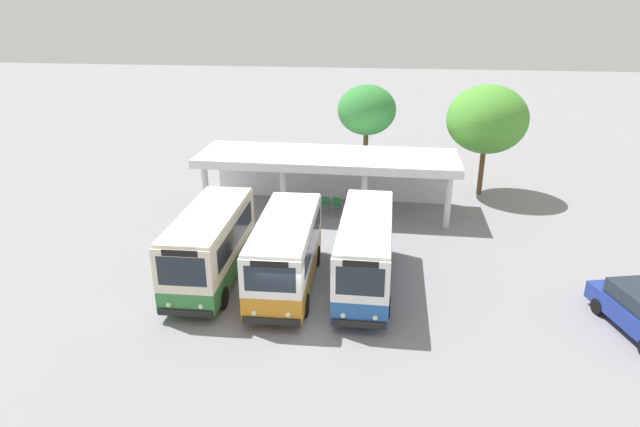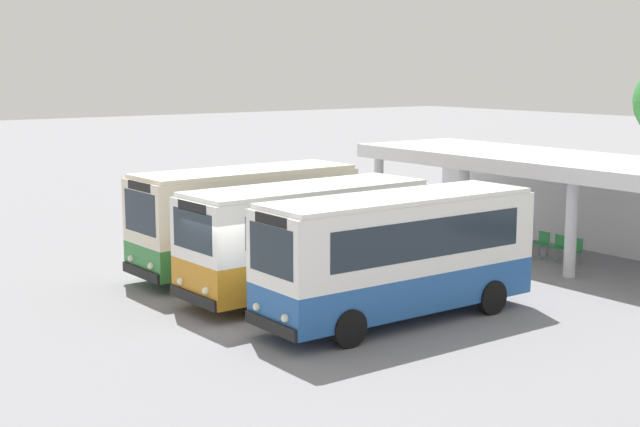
% 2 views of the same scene
% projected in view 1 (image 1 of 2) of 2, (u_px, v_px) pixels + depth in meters
% --- Properties ---
extents(ground_plane, '(180.00, 180.00, 0.00)m').
position_uv_depth(ground_plane, '(295.00, 321.00, 20.66)').
color(ground_plane, gray).
extents(city_bus_nearest_orange, '(2.57, 7.25, 3.23)m').
position_uv_depth(city_bus_nearest_orange, '(210.00, 244.00, 23.10)').
color(city_bus_nearest_orange, black).
rests_on(city_bus_nearest_orange, ground).
extents(city_bus_second_in_row, '(2.63, 7.38, 3.09)m').
position_uv_depth(city_bus_second_in_row, '(286.00, 250.00, 22.64)').
color(city_bus_second_in_row, black).
rests_on(city_bus_second_in_row, ground).
extents(city_bus_middle_cream, '(2.29, 7.65, 3.18)m').
position_uv_depth(city_bus_middle_cream, '(365.00, 250.00, 22.60)').
color(city_bus_middle_cream, black).
rests_on(city_bus_middle_cream, ground).
extents(terminal_canopy, '(14.93, 4.71, 3.40)m').
position_uv_depth(terminal_canopy, '(329.00, 165.00, 31.60)').
color(terminal_canopy, silver).
rests_on(terminal_canopy, ground).
extents(waiting_chair_end_by_column, '(0.45, 0.45, 0.86)m').
position_uv_depth(waiting_chair_end_by_column, '(325.00, 203.00, 31.58)').
color(waiting_chair_end_by_column, slate).
rests_on(waiting_chair_end_by_column, ground).
extents(waiting_chair_second_from_end, '(0.45, 0.45, 0.86)m').
position_uv_depth(waiting_chair_second_from_end, '(337.00, 203.00, 31.48)').
color(waiting_chair_second_from_end, slate).
rests_on(waiting_chair_second_from_end, ground).
extents(waiting_chair_middle_seat, '(0.45, 0.45, 0.86)m').
position_uv_depth(waiting_chair_middle_seat, '(348.00, 204.00, 31.35)').
color(waiting_chair_middle_seat, slate).
rests_on(waiting_chair_middle_seat, ground).
extents(roadside_tree_behind_canopy, '(3.74, 3.74, 6.76)m').
position_uv_depth(roadside_tree_behind_canopy, '(367.00, 110.00, 34.15)').
color(roadside_tree_behind_canopy, brown).
rests_on(roadside_tree_behind_canopy, ground).
extents(roadside_tree_east_of_canopy, '(4.94, 4.94, 6.96)m').
position_uv_depth(roadside_tree_east_of_canopy, '(487.00, 119.00, 32.89)').
color(roadside_tree_east_of_canopy, brown).
rests_on(roadside_tree_east_of_canopy, ground).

